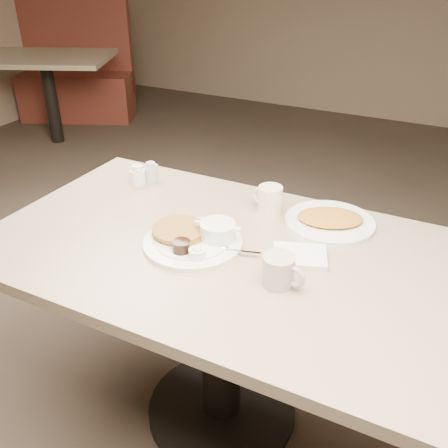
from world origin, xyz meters
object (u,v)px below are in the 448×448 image
at_px(coffee_mug_far, 269,200).
at_px(creamer_right, 138,176).
at_px(diner_table, 221,290).
at_px(main_plate, 196,237).
at_px(creamer_left, 151,173).
at_px(booth_back_left, 74,78).
at_px(hash_plate, 330,220).
at_px(coffee_mug_near, 279,270).

bearing_deg(coffee_mug_far, creamer_right, -178.44).
bearing_deg(coffee_mug_far, diner_table, -99.67).
bearing_deg(diner_table, main_plate, -164.68).
distance_m(main_plate, creamer_left, 0.51).
relative_size(creamer_right, booth_back_left, 0.05).
bearing_deg(booth_back_left, creamer_right, -43.44).
distance_m(creamer_right, booth_back_left, 3.41).
relative_size(coffee_mug_far, creamer_right, 1.61).
bearing_deg(creamer_left, diner_table, -33.24).
distance_m(creamer_right, hash_plate, 0.76).
xyz_separation_m(diner_table, coffee_mug_near, (0.23, -0.10, 0.22)).
bearing_deg(coffee_mug_far, creamer_left, 176.29).
relative_size(main_plate, creamer_left, 4.97).
xyz_separation_m(creamer_right, booth_back_left, (-2.46, 2.33, -0.38)).
height_order(coffee_mug_near, creamer_right, coffee_mug_near).
relative_size(coffee_mug_near, creamer_right, 1.70).
bearing_deg(coffee_mug_far, hash_plate, 4.74).
xyz_separation_m(main_plate, coffee_mug_far, (0.13, 0.30, 0.03)).
relative_size(hash_plate, booth_back_left, 0.25).
xyz_separation_m(coffee_mug_near, creamer_right, (-0.73, 0.36, -0.01)).
bearing_deg(creamer_right, coffee_mug_far, 1.56).
height_order(creamer_right, hash_plate, creamer_right).
bearing_deg(booth_back_left, coffee_mug_far, -37.59).
bearing_deg(coffee_mug_near, diner_table, 156.05).
bearing_deg(booth_back_left, coffee_mug_near, -40.14).
bearing_deg(creamer_right, hash_plate, 2.45).
bearing_deg(coffee_mug_far, main_plate, -112.99).
xyz_separation_m(coffee_mug_near, hash_plate, (0.03, 0.40, -0.03)).
bearing_deg(hash_plate, creamer_right, -177.55).
relative_size(coffee_mug_far, creamer_left, 1.61).
distance_m(coffee_mug_near, coffee_mug_far, 0.42).
bearing_deg(diner_table, creamer_right, 152.50).
xyz_separation_m(main_plate, creamer_left, (-0.39, 0.33, 0.01)).
bearing_deg(booth_back_left, main_plate, -42.19).
distance_m(main_plate, coffee_mug_far, 0.32).
bearing_deg(main_plate, diner_table, 15.32).
distance_m(main_plate, creamer_right, 0.51).
height_order(coffee_mug_far, hash_plate, coffee_mug_far).
bearing_deg(coffee_mug_far, coffee_mug_near, -63.71).
height_order(diner_table, creamer_left, creamer_left).
bearing_deg(hash_plate, coffee_mug_far, -175.26).
relative_size(main_plate, creamer_right, 4.97).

